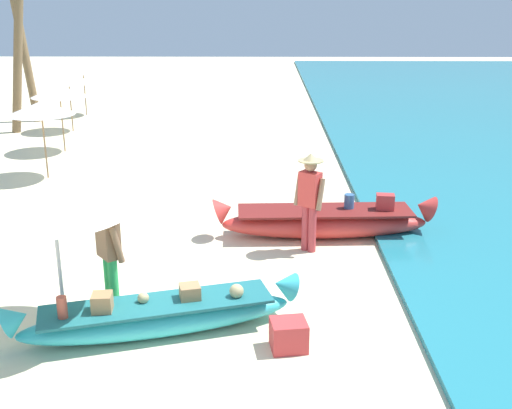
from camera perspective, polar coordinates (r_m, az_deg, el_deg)
The scene contains 11 objects.
ground_plane at distance 9.58m, azimuth -8.85°, elevation -8.75°, with size 80.00×80.00×0.00m, color beige.
boat_cyan_foreground at distance 8.67m, azimuth -8.84°, elevation -9.88°, with size 3.89×1.69×0.74m.
boat_red_midground at distance 11.93m, azimuth 6.26°, elevation -1.51°, with size 4.20×1.01×0.85m.
person_vendor_hatted at distance 11.01m, azimuth 4.87°, elevation 0.81°, with size 0.56×0.49×1.78m.
person_tourist_customer at distance 9.05m, azimuth -13.11°, elevation -4.06°, with size 0.50×0.55×1.69m.
patio_umbrella_large at distance 8.38m, azimuth -17.89°, elevation 0.30°, with size 1.99×1.99×2.04m.
parasol_row_0 at distance 16.29m, azimuth -18.82°, elevation 8.22°, with size 1.60×1.60×1.91m.
parasol_row_1 at distance 19.09m, azimuth -17.31°, elevation 9.71°, with size 1.60×1.60×1.91m.
parasol_row_2 at distance 22.07m, azimuth -16.56°, elevation 10.84°, with size 1.60×1.60×1.91m.
parasol_row_3 at distance 25.01m, azimuth -15.34°, elevation 11.73°, with size 1.60×1.60×1.91m.
cooler_box at distance 8.27m, azimuth 2.96°, elevation -11.67°, with size 0.45×0.40×0.39m, color #C63838.
Camera 1 is at (1.57, -8.41, 4.32)m, focal length 44.36 mm.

